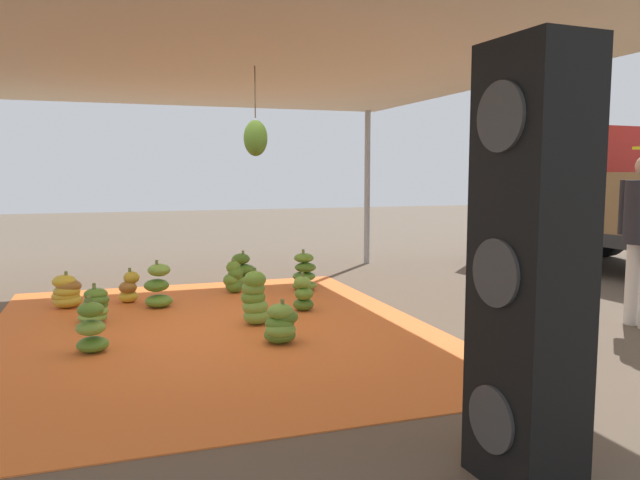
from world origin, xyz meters
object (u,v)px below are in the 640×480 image
at_px(banana_bunch_3, 303,295).
at_px(speaker_stack, 530,269).
at_px(banana_bunch_7, 129,288).
at_px(banana_bunch_1, 67,292).
at_px(banana_bunch_10, 95,306).
at_px(banana_bunch_5, 281,324).
at_px(banana_bunch_0, 304,273).
at_px(banana_bunch_4, 234,278).
at_px(banana_bunch_2, 158,287).
at_px(banana_bunch_9, 242,271).
at_px(banana_bunch_8, 91,329).
at_px(banana_bunch_6, 255,299).

relative_size(banana_bunch_3, speaker_stack, 0.20).
bearing_deg(banana_bunch_7, banana_bunch_1, -85.97).
bearing_deg(banana_bunch_10, banana_bunch_5, 49.72).
height_order(banana_bunch_0, banana_bunch_5, banana_bunch_0).
bearing_deg(banana_bunch_1, banana_bunch_4, 97.09).
distance_m(banana_bunch_2, banana_bunch_3, 1.74).
xyz_separation_m(banana_bunch_5, banana_bunch_9, (-3.01, 0.26, 0.03)).
height_order(banana_bunch_5, banana_bunch_10, banana_bunch_10).
bearing_deg(banana_bunch_2, banana_bunch_3, 64.42).
bearing_deg(banana_bunch_5, banana_bunch_2, -153.77).
xyz_separation_m(banana_bunch_8, speaker_stack, (3.17, 2.17, 0.90)).
relative_size(banana_bunch_3, banana_bunch_4, 1.00).
bearing_deg(banana_bunch_4, banana_bunch_3, 22.45).
relative_size(banana_bunch_7, banana_bunch_8, 0.85).
distance_m(banana_bunch_2, banana_bunch_9, 1.61).
relative_size(banana_bunch_0, banana_bunch_10, 1.26).
xyz_separation_m(banana_bunch_3, speaker_stack, (4.14, -0.10, 0.92)).
distance_m(banana_bunch_7, banana_bunch_10, 1.01).
xyz_separation_m(banana_bunch_2, banana_bunch_8, (1.71, -0.70, -0.03)).
bearing_deg(banana_bunch_5, banana_bunch_9, 175.05).
distance_m(banana_bunch_7, speaker_stack, 5.64).
height_order(banana_bunch_3, banana_bunch_4, same).
height_order(banana_bunch_5, speaker_stack, speaker_stack).
relative_size(banana_bunch_5, banana_bunch_9, 0.86).
bearing_deg(banana_bunch_3, banana_bunch_10, -94.97).
bearing_deg(banana_bunch_6, banana_bunch_8, -71.73).
relative_size(banana_bunch_3, banana_bunch_9, 0.91).
height_order(banana_bunch_1, banana_bunch_9, banana_bunch_9).
distance_m(banana_bunch_4, banana_bunch_10, 2.06).
distance_m(banana_bunch_1, banana_bunch_5, 3.04).
bearing_deg(banana_bunch_4, banana_bunch_9, 154.81).
bearing_deg(banana_bunch_4, banana_bunch_6, -3.75).
bearing_deg(banana_bunch_4, banana_bunch_7, -81.30).
xyz_separation_m(banana_bunch_6, banana_bunch_10, (-0.63, -1.59, -0.10)).
relative_size(banana_bunch_9, speaker_stack, 0.22).
bearing_deg(banana_bunch_6, banana_bunch_0, 147.22).
relative_size(banana_bunch_1, banana_bunch_7, 1.09).
relative_size(banana_bunch_4, banana_bunch_10, 1.03).
relative_size(banana_bunch_1, banana_bunch_10, 1.06).
bearing_deg(banana_bunch_7, speaker_stack, 18.70).
bearing_deg(banana_bunch_3, banana_bunch_7, -121.02).
bearing_deg(banana_bunch_2, banana_bunch_1, -108.04).
bearing_deg(banana_bunch_8, banana_bunch_5, 81.44).
height_order(banana_bunch_2, banana_bunch_9, banana_bunch_2).
relative_size(banana_bunch_8, banana_bunch_9, 1.00).
bearing_deg(banana_bunch_6, banana_bunch_9, 171.55).
bearing_deg(speaker_stack, banana_bunch_4, -175.28).
xyz_separation_m(banana_bunch_10, speaker_stack, (4.33, 2.16, 0.94)).
bearing_deg(banana_bunch_6, banana_bunch_10, -111.63).
bearing_deg(banana_bunch_8, speaker_stack, 34.30).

